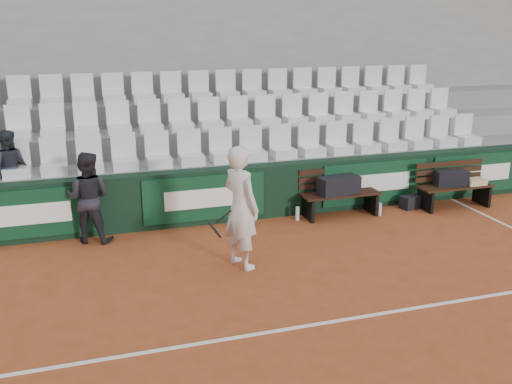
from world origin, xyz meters
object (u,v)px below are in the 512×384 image
at_px(bench_left, 340,204).
at_px(ball_kid, 88,197).
at_px(water_bottle_near, 297,214).
at_px(spectator_b, 6,145).
at_px(sports_bag_ground, 411,202).
at_px(water_bottle_far, 380,209).
at_px(tennis_player, 241,207).
at_px(sports_bag_right, 451,178).
at_px(sports_bag_left, 339,185).
at_px(spectator_c, 5,141).
at_px(bench_right, 454,196).

distance_m(bench_left, ball_kid, 4.57).
distance_m(water_bottle_near, spectator_b, 5.20).
bearing_deg(sports_bag_ground, water_bottle_far, -164.99).
height_order(bench_left, water_bottle_near, bench_left).
distance_m(tennis_player, spectator_b, 4.27).
xyz_separation_m(bench_left, sports_bag_right, (2.30, -0.15, 0.37)).
height_order(sports_bag_ground, spectator_b, spectator_b).
distance_m(sports_bag_right, sports_bag_ground, 0.91).
bearing_deg(sports_bag_left, spectator_c, 170.61).
bearing_deg(sports_bag_right, sports_bag_left, 177.29).
bearing_deg(sports_bag_right, bench_left, 176.16).
relative_size(water_bottle_far, tennis_player, 0.13).
bearing_deg(ball_kid, sports_bag_left, -160.15).
height_order(sports_bag_left, spectator_b, spectator_b).
height_order(water_bottle_near, water_bottle_far, water_bottle_near).
xyz_separation_m(sports_bag_ground, ball_kid, (-6.07, 0.07, 0.64)).
distance_m(bench_left, spectator_c, 6.01).
height_order(sports_bag_right, water_bottle_near, sports_bag_right).
bearing_deg(water_bottle_near, spectator_c, 169.65).
bearing_deg(spectator_b, bench_left, 166.87).
height_order(sports_bag_left, water_bottle_near, sports_bag_left).
bearing_deg(water_bottle_far, sports_bag_right, 2.31).
bearing_deg(water_bottle_far, bench_left, 163.34).
bearing_deg(spectator_b, sports_bag_right, 168.29).
bearing_deg(sports_bag_ground, sports_bag_right, -11.46).
height_order(water_bottle_far, tennis_player, tennis_player).
xyz_separation_m(water_bottle_far, ball_kid, (-5.26, 0.29, 0.64)).
xyz_separation_m(bench_right, sports_bag_ground, (-0.84, 0.20, -0.10)).
height_order(bench_right, sports_bag_right, sports_bag_right).
relative_size(sports_bag_right, water_bottle_near, 2.44).
distance_m(sports_bag_ground, tennis_player, 4.35).
distance_m(sports_bag_right, tennis_player, 4.95).
height_order(bench_left, water_bottle_far, bench_left).
bearing_deg(bench_left, spectator_b, 171.12).
height_order(bench_right, tennis_player, tennis_player).
xyz_separation_m(sports_bag_right, water_bottle_near, (-3.16, 0.16, -0.47)).
bearing_deg(sports_bag_right, ball_kid, 178.14).
distance_m(sports_bag_right, spectator_c, 8.21).
xyz_separation_m(sports_bag_right, tennis_player, (-4.70, -1.49, 0.33)).
bearing_deg(bench_right, sports_bag_left, 176.23).
distance_m(sports_bag_left, spectator_b, 5.87).
height_order(water_bottle_near, ball_kid, ball_kid).
relative_size(sports_bag_left, sports_bag_right, 1.23).
xyz_separation_m(sports_bag_left, spectator_c, (-5.72, 0.95, 1.01)).
relative_size(sports_bag_ground, tennis_player, 0.22).
xyz_separation_m(bench_left, spectator_b, (-5.77, 0.90, 1.33)).
bearing_deg(sports_bag_ground, bench_right, -13.65).
distance_m(bench_right, sports_bag_ground, 0.87).
xyz_separation_m(bench_right, sports_bag_left, (-2.43, 0.16, 0.39)).
relative_size(sports_bag_right, tennis_player, 0.34).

